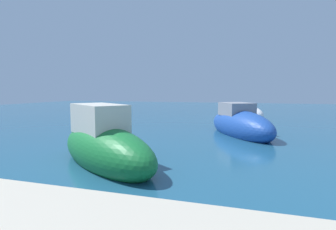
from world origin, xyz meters
The scene contains 3 objects.
moored_boat_0 centered at (-6.24, 7.31, 0.48)m, with size 3.96×5.27×1.82m.
moored_boat_1 centered at (-6.27, 14.80, 0.38)m, with size 3.72×4.32×1.36m.
moored_boat_3 centered at (-9.77, 1.03, 0.51)m, with size 4.76×4.04×2.00m.
Camera 1 is at (-5.85, -5.57, 2.08)m, focal length 28.44 mm.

